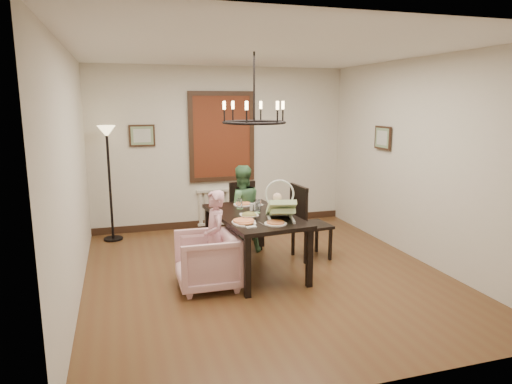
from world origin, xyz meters
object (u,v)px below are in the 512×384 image
chair_far (248,214)px  floor_lamp (110,185)px  seated_man (241,216)px  drinking_glass (258,206)px  chair_right (312,221)px  dining_table (254,221)px  armchair (207,261)px  elderly_woman (215,246)px  baby_bouncer (281,206)px

chair_far → floor_lamp: bearing=147.4°
seated_man → drinking_glass: seated_man is taller
chair_right → seated_man: (-0.88, 0.58, -0.00)m
dining_table → seated_man: size_ratio=1.60×
dining_table → seated_man: seated_man is taller
chair_far → drinking_glass: (-0.12, -0.94, 0.34)m
drinking_glass → armchair: bearing=-146.9°
chair_far → armchair: bearing=-130.9°
chair_right → armchair: size_ratio=1.46×
armchair → floor_lamp: 2.66m
chair_right → floor_lamp: (-2.73, 1.73, 0.36)m
chair_right → elderly_woman: 1.62m
seated_man → baby_bouncer: (0.18, -1.20, 0.40)m
baby_bouncer → drinking_glass: (-0.14, 0.52, -0.11)m
elderly_woman → drinking_glass: bearing=122.2°
dining_table → chair_right: size_ratio=1.59×
dining_table → drinking_glass: (0.09, 0.14, 0.15)m
floor_lamp → baby_bouncer: bearing=-49.2°
floor_lamp → armchair: bearing=-64.8°
dining_table → chair_far: size_ratio=1.76×
chair_far → baby_bouncer: baby_bouncer is taller
drinking_glass → floor_lamp: floor_lamp is taller
dining_table → armchair: bearing=-158.0°
elderly_woman → floor_lamp: bearing=-154.1°
armchair → drinking_glass: size_ratio=5.54×
chair_far → elderly_woman: size_ratio=1.01×
armchair → floor_lamp: size_ratio=0.41×
dining_table → seated_man: (0.05, 0.83, -0.14)m
seated_man → floor_lamp: 2.21m
elderly_woman → seated_man: bearing=149.0°
elderly_woman → seated_man: (0.64, 1.14, 0.05)m
baby_bouncer → drinking_glass: 0.55m
dining_table → chair_right: chair_right is taller
baby_bouncer → floor_lamp: size_ratio=0.29×
drinking_glass → chair_far: bearing=82.4°
baby_bouncer → floor_lamp: bearing=143.8°
armchair → seated_man: seated_man is taller
chair_far → armchair: chair_far is taller
dining_table → floor_lamp: floor_lamp is taller
armchair → chair_far: bearing=148.7°
chair_right → armchair: chair_right is taller
seated_man → floor_lamp: floor_lamp is taller
dining_table → elderly_woman: size_ratio=1.77×
chair_right → chair_far: bearing=35.4°
armchair → seated_man: bearing=149.0°
elderly_woman → chair_far: bearing=148.1°
elderly_woman → seated_man: seated_man is taller
elderly_woman → seated_man: 1.31m
dining_table → armchair: size_ratio=2.33×
baby_bouncer → chair_far: bearing=103.4°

